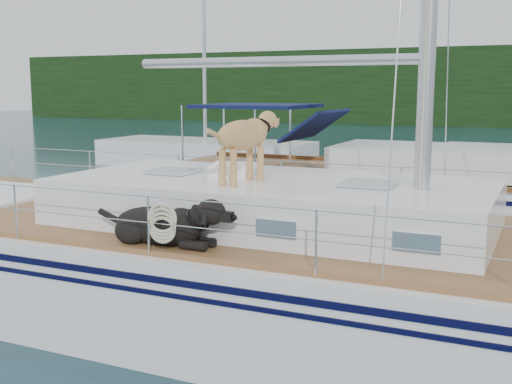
% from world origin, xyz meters
% --- Properties ---
extents(ground, '(120.00, 120.00, 0.00)m').
position_xyz_m(ground, '(0.00, 0.00, 0.00)').
color(ground, black).
rests_on(ground, ground).
extents(tree_line, '(90.00, 3.00, 6.00)m').
position_xyz_m(tree_line, '(0.00, 45.00, 3.00)').
color(tree_line, black).
rests_on(tree_line, ground).
extents(shore_bank, '(92.00, 1.00, 1.20)m').
position_xyz_m(shore_bank, '(0.00, 46.20, 0.60)').
color(shore_bank, '#595147').
rests_on(shore_bank, ground).
extents(main_sailboat, '(12.00, 3.80, 14.01)m').
position_xyz_m(main_sailboat, '(0.09, -0.01, 0.68)').
color(main_sailboat, white).
rests_on(main_sailboat, ground).
extents(neighbor_sailboat, '(11.00, 3.50, 13.30)m').
position_xyz_m(neighbor_sailboat, '(1.03, 6.29, 0.63)').
color(neighbor_sailboat, white).
rests_on(neighbor_sailboat, ground).
extents(bg_boat_west, '(8.00, 3.00, 11.65)m').
position_xyz_m(bg_boat_west, '(-8.00, 14.00, 0.45)').
color(bg_boat_west, white).
rests_on(bg_boat_west, ground).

